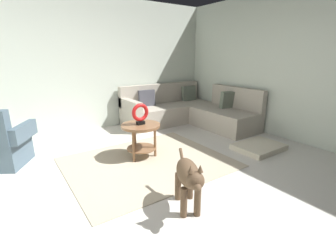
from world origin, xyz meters
TOP-DOWN VIEW (x-y plane):
  - ground_plane at (0.00, 0.00)m, footprint 6.00×6.00m
  - wall_back at (0.00, 2.94)m, footprint 6.00×0.12m
  - wall_right at (2.94, 0.00)m, footprint 0.12×6.00m
  - area_rug at (0.15, 0.70)m, footprint 2.30×1.90m
  - sectional_couch at (1.99, 2.01)m, footprint 2.20×2.25m
  - side_table at (0.17, 0.94)m, footprint 0.60×0.60m
  - torus_sculpture at (0.17, 0.94)m, footprint 0.28×0.08m
  - dog_bed_mat at (1.98, 0.08)m, footprint 0.80×0.60m
  - dog at (-0.08, -0.54)m, footprint 0.44×0.78m

SIDE VIEW (x-z plane):
  - ground_plane at x=0.00m, z-range -0.10..0.00m
  - area_rug at x=0.15m, z-range 0.00..0.01m
  - dog_bed_mat at x=1.98m, z-range 0.00..0.09m
  - sectional_couch at x=1.99m, z-range -0.15..0.73m
  - dog at x=-0.08m, z-range 0.06..0.69m
  - side_table at x=0.17m, z-range 0.15..0.69m
  - torus_sculpture at x=0.17m, z-range 0.55..0.87m
  - wall_back at x=0.00m, z-range 0.00..2.70m
  - wall_right at x=2.94m, z-range 0.00..2.70m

